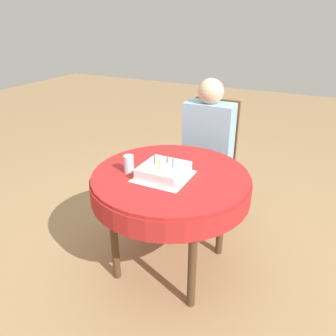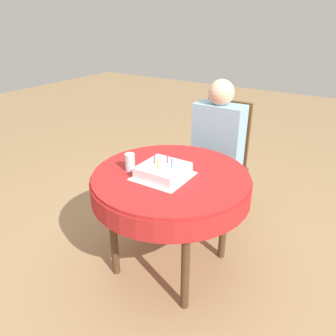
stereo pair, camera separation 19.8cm
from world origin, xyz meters
TOP-DOWN VIEW (x-y plane):
  - ground_plane at (0.00, 0.00)m, footprint 12.00×12.00m
  - dining_table at (0.00, 0.00)m, footprint 0.99×0.99m
  - chair at (-0.02, 0.81)m, footprint 0.42×0.42m
  - person at (-0.02, 0.71)m, footprint 0.39×0.29m
  - napkin at (-0.02, -0.05)m, footprint 0.31×0.31m
  - birthday_cake at (-0.02, -0.05)m, footprint 0.26×0.26m
  - drinking_glass at (-0.24, -0.10)m, footprint 0.06×0.06m

SIDE VIEW (x-z plane):
  - ground_plane at x=0.00m, z-range 0.00..0.00m
  - chair at x=-0.02m, z-range 0.01..0.99m
  - dining_table at x=0.00m, z-range 0.27..0.98m
  - person at x=-0.02m, z-range 0.11..1.27m
  - napkin at x=-0.02m, z-range 0.71..0.71m
  - birthday_cake at x=-0.02m, z-range 0.68..0.81m
  - drinking_glass at x=-0.24m, z-range 0.71..0.82m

